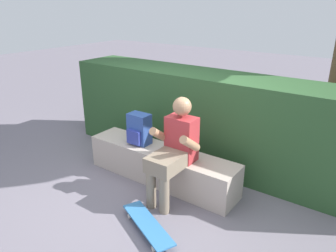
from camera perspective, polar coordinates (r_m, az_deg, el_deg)
name	(u,v)px	position (r m, az deg, el deg)	size (l,w,h in m)	color
ground_plane	(145,191)	(4.00, -4.12, -11.42)	(24.00, 24.00, 0.00)	slate
bench_main	(161,165)	(4.12, -1.26, -6.90)	(2.04, 0.45, 0.43)	#B6A69A
person_skater	(174,148)	(3.60, 1.14, -3.83)	(0.49, 0.62, 1.18)	#B73338
skateboard_near_person	(148,225)	(3.36, -3.62, -17.01)	(0.81, 0.52, 0.09)	teal
backpack_on_bench	(139,129)	(4.13, -5.16, -0.61)	(0.28, 0.23, 0.40)	#2D4C99
hedge_row	(214,120)	(4.47, 8.23, 1.06)	(4.54, 0.76, 1.27)	#2B502A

